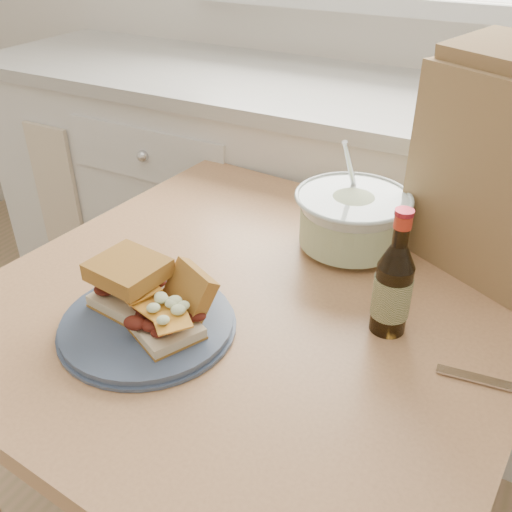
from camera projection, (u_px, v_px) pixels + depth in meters
The scene contains 8 objects.
cabinet_run at pixel (335, 232), 1.85m from camera, with size 2.50×0.64×0.94m.
dining_table at pixel (255, 344), 1.09m from camera, with size 1.01×1.01×0.78m.
plate at pixel (147, 324), 0.95m from camera, with size 0.29×0.29×0.02m, color #3E4C65.
sandwich_left at pixel (130, 283), 0.96m from camera, with size 0.13×0.12×0.09m.
sandwich_right at pixel (173, 312), 0.91m from camera, with size 0.13×0.18×0.09m.
coleslaw_bowl at pixel (351, 222), 1.14m from camera, with size 0.23×0.23×0.23m.
beer_bottle at pixel (393, 287), 0.91m from camera, with size 0.06×0.06×0.22m.
paper_bag at pixel (502, 173), 1.04m from camera, with size 0.29×0.19×0.37m, color #967749.
Camera 1 is at (0.54, 0.16, 1.39)m, focal length 40.00 mm.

